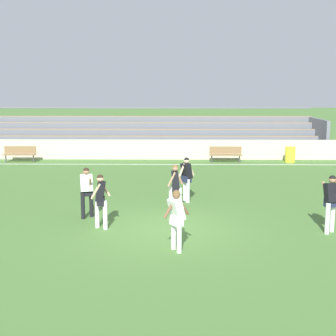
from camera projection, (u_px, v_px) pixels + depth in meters
name	position (u px, v px, depth m)	size (l,w,h in m)	color
ground_plane	(165.00, 229.00, 14.00)	(160.00, 160.00, 0.00)	#477033
field_line_sideline	(169.00, 164.00, 25.54)	(44.00, 0.12, 0.01)	white
sideline_wall	(170.00, 150.00, 27.21)	(48.00, 0.16, 1.15)	beige
bleacher_stand	(137.00, 134.00, 29.83)	(23.34, 4.32, 2.79)	#897051
bench_far_left	(226.00, 153.00, 26.03)	(1.80, 0.40, 0.90)	olive
bench_far_right	(20.00, 153.00, 26.19)	(1.80, 0.40, 0.90)	olive
trash_bin	(290.00, 155.00, 26.15)	(0.56, 0.56, 0.88)	yellow
player_dark_challenging	(186.00, 175.00, 17.14)	(0.64, 0.49, 1.67)	white
player_dark_pressing_high	(175.00, 184.00, 15.78)	(0.53, 0.44, 1.63)	white
player_dark_overlapping	(331.00, 199.00, 13.46)	(0.46, 0.60, 1.72)	white
player_white_wide_left	(176.00, 215.00, 11.97)	(0.70, 0.51, 1.62)	white
player_white_wide_right	(87.00, 188.00, 15.02)	(0.48, 0.73, 1.66)	black
player_dark_deep_cover	(101.00, 197.00, 13.89)	(0.55, 0.44, 1.66)	white
soccer_ball	(179.00, 204.00, 16.49)	(0.22, 0.22, 0.22)	white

